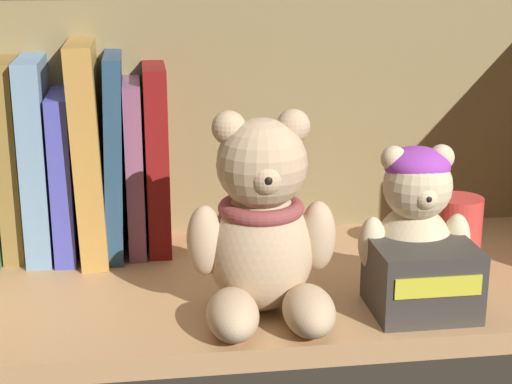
{
  "coord_description": "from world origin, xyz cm",
  "views": [
    {
      "loc": [
        -12.99,
        -72.04,
        32.33
      ],
      "look_at": [
        -2.65,
        0.0,
        10.57
      ],
      "focal_mm": 58.17,
      "sensor_mm": 36.0,
      "label": 1
    }
  ],
  "objects_px": {
    "teddy_bear_larger": "(262,230)",
    "teddy_bear_smaller": "(416,229)",
    "book_3": "(65,172)",
    "book_6": "(135,165)",
    "small_product_box": "(422,277)",
    "pillar_candle": "(457,231)",
    "book_7": "(156,157)",
    "book_2": "(38,156)",
    "book_1": "(12,158)",
    "book_4": "(90,147)",
    "book_5": "(114,153)"
  },
  "relations": [
    {
      "from": "teddy_bear_smaller",
      "to": "book_2",
      "type": "bearing_deg",
      "value": 152.84
    },
    {
      "from": "book_6",
      "to": "book_4",
      "type": "bearing_deg",
      "value": 180.0
    },
    {
      "from": "book_1",
      "to": "book_2",
      "type": "height_order",
      "value": "book_2"
    },
    {
      "from": "book_2",
      "to": "book_5",
      "type": "xyz_separation_m",
      "value": [
        0.08,
        0.0,
        0.0
      ]
    },
    {
      "from": "book_6",
      "to": "book_7",
      "type": "bearing_deg",
      "value": 0.0
    },
    {
      "from": "teddy_bear_larger",
      "to": "small_product_box",
      "type": "height_order",
      "value": "teddy_bear_larger"
    },
    {
      "from": "teddy_bear_larger",
      "to": "teddy_bear_smaller",
      "type": "distance_m",
      "value": 0.14
    },
    {
      "from": "book_5",
      "to": "teddy_bear_larger",
      "type": "height_order",
      "value": "book_5"
    },
    {
      "from": "book_5",
      "to": "small_product_box",
      "type": "bearing_deg",
      "value": -37.34
    },
    {
      "from": "book_5",
      "to": "small_product_box",
      "type": "xyz_separation_m",
      "value": [
        0.26,
        -0.2,
        -0.07
      ]
    },
    {
      "from": "book_4",
      "to": "teddy_bear_smaller",
      "type": "distance_m",
      "value": 0.34
    },
    {
      "from": "book_3",
      "to": "book_6",
      "type": "distance_m",
      "value": 0.07
    },
    {
      "from": "book_6",
      "to": "small_product_box",
      "type": "bearing_deg",
      "value": -39.55
    },
    {
      "from": "book_6",
      "to": "teddy_bear_larger",
      "type": "bearing_deg",
      "value": -60.26
    },
    {
      "from": "book_1",
      "to": "teddy_bear_larger",
      "type": "relative_size",
      "value": 1.13
    },
    {
      "from": "small_product_box",
      "to": "book_7",
      "type": "bearing_deg",
      "value": 137.65
    },
    {
      "from": "book_6",
      "to": "book_7",
      "type": "xyz_separation_m",
      "value": [
        0.02,
        0.0,
        0.01
      ]
    },
    {
      "from": "book_2",
      "to": "small_product_box",
      "type": "xyz_separation_m",
      "value": [
        0.34,
        -0.2,
        -0.07
      ]
    },
    {
      "from": "book_5",
      "to": "pillar_candle",
      "type": "xyz_separation_m",
      "value": [
        0.33,
        -0.1,
        -0.07
      ]
    },
    {
      "from": "book_7",
      "to": "book_3",
      "type": "bearing_deg",
      "value": 180.0
    },
    {
      "from": "book_5",
      "to": "teddy_bear_larger",
      "type": "distance_m",
      "value": 0.22
    },
    {
      "from": "book_1",
      "to": "book_7",
      "type": "distance_m",
      "value": 0.14
    },
    {
      "from": "book_3",
      "to": "small_product_box",
      "type": "relative_size",
      "value": 1.93
    },
    {
      "from": "book_2",
      "to": "book_7",
      "type": "distance_m",
      "value": 0.12
    },
    {
      "from": "book_4",
      "to": "book_5",
      "type": "bearing_deg",
      "value": 0.0
    },
    {
      "from": "book_3",
      "to": "pillar_candle",
      "type": "xyz_separation_m",
      "value": [
        0.38,
        -0.1,
        -0.05
      ]
    },
    {
      "from": "book_3",
      "to": "book_6",
      "type": "relative_size",
      "value": 0.95
    },
    {
      "from": "book_1",
      "to": "book_6",
      "type": "relative_size",
      "value": 1.13
    },
    {
      "from": "book_4",
      "to": "book_5",
      "type": "xyz_separation_m",
      "value": [
        0.02,
        0.0,
        -0.01
      ]
    },
    {
      "from": "book_4",
      "to": "pillar_candle",
      "type": "relative_size",
      "value": 3.17
    },
    {
      "from": "book_5",
      "to": "book_4",
      "type": "bearing_deg",
      "value": -180.0
    },
    {
      "from": "pillar_candle",
      "to": "small_product_box",
      "type": "height_order",
      "value": "pillar_candle"
    },
    {
      "from": "teddy_bear_larger",
      "to": "small_product_box",
      "type": "distance_m",
      "value": 0.14
    },
    {
      "from": "small_product_box",
      "to": "book_1",
      "type": "bearing_deg",
      "value": 151.21
    },
    {
      "from": "book_2",
      "to": "teddy_bear_smaller",
      "type": "distance_m",
      "value": 0.38
    },
    {
      "from": "book_1",
      "to": "book_2",
      "type": "bearing_deg",
      "value": 0.0
    },
    {
      "from": "book_1",
      "to": "book_7",
      "type": "relative_size",
      "value": 1.04
    },
    {
      "from": "book_6",
      "to": "book_1",
      "type": "bearing_deg",
      "value": 180.0
    },
    {
      "from": "book_2",
      "to": "pillar_candle",
      "type": "bearing_deg",
      "value": -13.27
    },
    {
      "from": "book_2",
      "to": "pillar_candle",
      "type": "distance_m",
      "value": 0.42
    },
    {
      "from": "book_3",
      "to": "small_product_box",
      "type": "height_order",
      "value": "book_3"
    },
    {
      "from": "book_1",
      "to": "small_product_box",
      "type": "relative_size",
      "value": 2.31
    },
    {
      "from": "book_3",
      "to": "teddy_bear_larger",
      "type": "xyz_separation_m",
      "value": [
        0.17,
        -0.18,
        -0.01
      ]
    },
    {
      "from": "book_7",
      "to": "teddy_bear_smaller",
      "type": "distance_m",
      "value": 0.28
    },
    {
      "from": "teddy_bear_larger",
      "to": "small_product_box",
      "type": "relative_size",
      "value": 2.04
    },
    {
      "from": "teddy_bear_larger",
      "to": "small_product_box",
      "type": "xyz_separation_m",
      "value": [
        0.14,
        -0.02,
        -0.04
      ]
    },
    {
      "from": "small_product_box",
      "to": "pillar_candle",
      "type": "bearing_deg",
      "value": 55.01
    },
    {
      "from": "book_7",
      "to": "book_5",
      "type": "bearing_deg",
      "value": 180.0
    },
    {
      "from": "book_7",
      "to": "pillar_candle",
      "type": "height_order",
      "value": "book_7"
    },
    {
      "from": "book_2",
      "to": "teddy_bear_smaller",
      "type": "relative_size",
      "value": 1.43
    }
  ]
}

